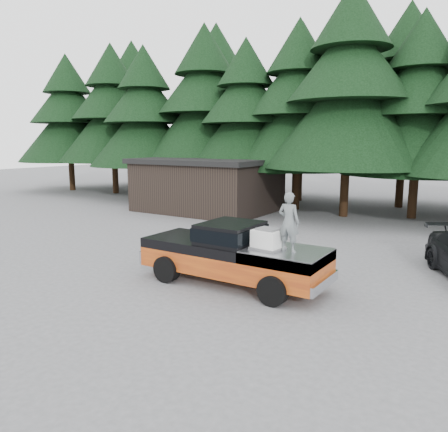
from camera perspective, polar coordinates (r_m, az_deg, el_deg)
The scene contains 7 objects.
ground at distance 13.37m, azimuth 0.13°, elevation -9.33°, with size 120.00×120.00×0.00m, color #535356.
pickup_truck at distance 13.51m, azimuth 1.20°, elevation -6.17°, with size 6.00×2.04×1.33m, color #C25512, non-canonical shape.
truck_cab at distance 13.33m, azimuth 0.84°, elevation -2.14°, with size 1.66×1.90×0.59m, color black.
air_compressor at distance 12.51m, azimuth 5.72°, elevation -3.12°, with size 0.78×0.65×0.54m, color silver.
man_on_bed at distance 12.16m, azimuth 8.46°, elevation -0.78°, with size 0.61×0.40×1.68m, color slate.
utility_building at distance 27.75m, azimuth -2.15°, elevation 4.16°, with size 8.40×6.40×3.30m.
treeline at distance 28.76m, azimuth 20.52°, elevation 15.85°, with size 60.15×16.05×17.50m.
Camera 1 is at (6.82, -10.64, 4.37)m, focal length 35.00 mm.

